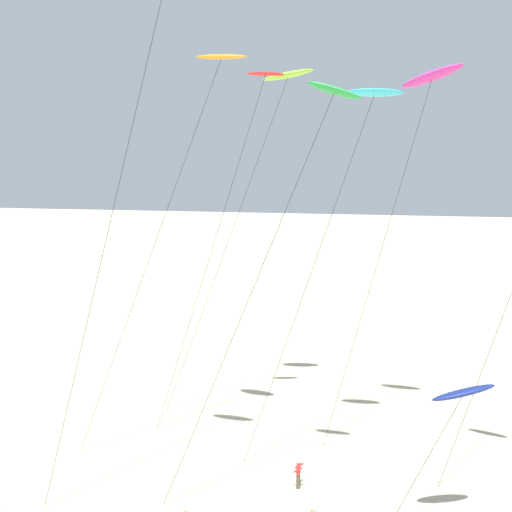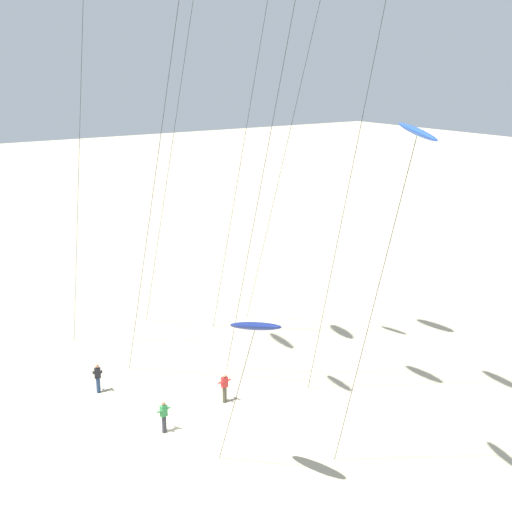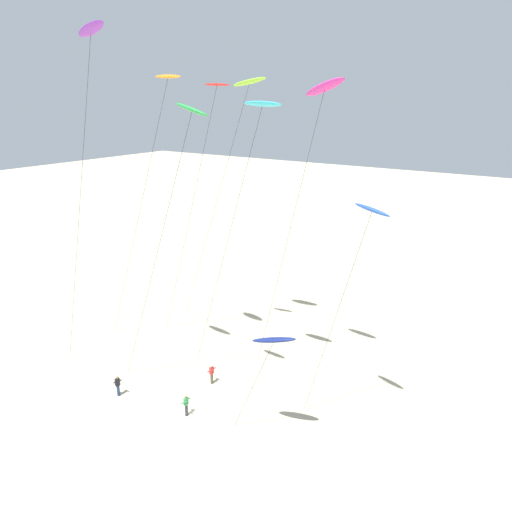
{
  "view_description": "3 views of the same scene",
  "coord_description": "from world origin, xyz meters",
  "px_view_note": "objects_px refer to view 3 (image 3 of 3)",
  "views": [
    {
      "loc": [
        1.65,
        -24.74,
        18.43
      ],
      "look_at": [
        -3.15,
        5.38,
        12.48
      ],
      "focal_mm": 40.22,
      "sensor_mm": 36.0,
      "label": 1
    },
    {
      "loc": [
        28.27,
        -13.89,
        17.63
      ],
      "look_at": [
        0.46,
        4.88,
        8.15
      ],
      "focal_mm": 48.73,
      "sensor_mm": 36.0,
      "label": 2
    },
    {
      "loc": [
        20.26,
        -21.28,
        21.27
      ],
      "look_at": [
        2.49,
        5.28,
        10.65
      ],
      "focal_mm": 33.2,
      "sensor_mm": 36.0,
      "label": 3
    }
  ],
  "objects_px": {
    "kite_red": "(215,97)",
    "kite_green": "(190,115)",
    "kite_purple": "(90,34)",
    "kite_flyer_nearest": "(186,405)",
    "kite_cyan": "(262,107)",
    "kite_flyer_middle": "(118,385)",
    "kite_blue": "(371,213)",
    "kite_navy": "(274,340)",
    "kite_lime": "(249,84)",
    "kite_flyer_furthest": "(212,374)",
    "kite_orange": "(167,81)",
    "kite_magenta": "(324,89)"
  },
  "relations": [
    {
      "from": "kite_flyer_furthest",
      "to": "kite_orange",
      "type": "bearing_deg",
      "value": 161.4
    },
    {
      "from": "kite_green",
      "to": "kite_flyer_middle",
      "type": "height_order",
      "value": "kite_green"
    },
    {
      "from": "kite_green",
      "to": "kite_blue",
      "type": "bearing_deg",
      "value": 21.15
    },
    {
      "from": "kite_flyer_furthest",
      "to": "kite_lime",
      "type": "bearing_deg",
      "value": 102.12
    },
    {
      "from": "kite_orange",
      "to": "kite_flyer_middle",
      "type": "xyz_separation_m",
      "value": [
        -0.37,
        -6.67,
        -21.63
      ]
    },
    {
      "from": "kite_orange",
      "to": "kite_purple",
      "type": "bearing_deg",
      "value": -100.39
    },
    {
      "from": "kite_lime",
      "to": "kite_green",
      "type": "bearing_deg",
      "value": -73.95
    },
    {
      "from": "kite_green",
      "to": "kite_lime",
      "type": "height_order",
      "value": "kite_lime"
    },
    {
      "from": "kite_magenta",
      "to": "kite_cyan",
      "type": "distance_m",
      "value": 4.22
    },
    {
      "from": "kite_red",
      "to": "kite_lime",
      "type": "bearing_deg",
      "value": 67.59
    },
    {
      "from": "kite_purple",
      "to": "kite_navy",
      "type": "bearing_deg",
      "value": 3.54
    },
    {
      "from": "kite_flyer_nearest",
      "to": "kite_orange",
      "type": "bearing_deg",
      "value": 134.4
    },
    {
      "from": "kite_lime",
      "to": "kite_purple",
      "type": "height_order",
      "value": "kite_purple"
    },
    {
      "from": "kite_flyer_furthest",
      "to": "kite_purple",
      "type": "bearing_deg",
      "value": -144.27
    },
    {
      "from": "kite_lime",
      "to": "kite_flyer_furthest",
      "type": "distance_m",
      "value": 22.9
    },
    {
      "from": "kite_flyer_nearest",
      "to": "kite_flyer_furthest",
      "type": "height_order",
      "value": "same"
    },
    {
      "from": "kite_navy",
      "to": "kite_flyer_nearest",
      "type": "distance_m",
      "value": 9.34
    },
    {
      "from": "kite_flyer_middle",
      "to": "kite_flyer_furthest",
      "type": "bearing_deg",
      "value": 46.85
    },
    {
      "from": "kite_cyan",
      "to": "kite_flyer_middle",
      "type": "bearing_deg",
      "value": -138.71
    },
    {
      "from": "kite_navy",
      "to": "kite_red",
      "type": "bearing_deg",
      "value": 142.55
    },
    {
      "from": "kite_navy",
      "to": "kite_flyer_furthest",
      "type": "relative_size",
      "value": 4.87
    },
    {
      "from": "kite_orange",
      "to": "kite_flyer_nearest",
      "type": "distance_m",
      "value": 23.01
    },
    {
      "from": "kite_purple",
      "to": "kite_flyer_nearest",
      "type": "xyz_separation_m",
      "value": [
        6.49,
        -0.16,
        -24.19
      ]
    },
    {
      "from": "kite_lime",
      "to": "kite_flyer_furthest",
      "type": "bearing_deg",
      "value": -77.88
    },
    {
      "from": "kite_flyer_middle",
      "to": "kite_green",
      "type": "bearing_deg",
      "value": 21.26
    },
    {
      "from": "kite_blue",
      "to": "kite_lime",
      "type": "height_order",
      "value": "kite_lime"
    },
    {
      "from": "kite_green",
      "to": "kite_red",
      "type": "bearing_deg",
      "value": 118.9
    },
    {
      "from": "kite_flyer_middle",
      "to": "kite_purple",
      "type": "bearing_deg",
      "value": 117.05
    },
    {
      "from": "kite_flyer_nearest",
      "to": "kite_cyan",
      "type": "bearing_deg",
      "value": 69.45
    },
    {
      "from": "kite_magenta",
      "to": "kite_navy",
      "type": "bearing_deg",
      "value": -81.65
    },
    {
      "from": "kite_purple",
      "to": "kite_orange",
      "type": "bearing_deg",
      "value": 79.61
    },
    {
      "from": "kite_navy",
      "to": "kite_flyer_furthest",
      "type": "bearing_deg",
      "value": 157.47
    },
    {
      "from": "kite_orange",
      "to": "kite_flyer_nearest",
      "type": "relative_size",
      "value": 13.79
    },
    {
      "from": "kite_navy",
      "to": "kite_purple",
      "type": "xyz_separation_m",
      "value": [
        -13.02,
        -0.8,
        17.58
      ]
    },
    {
      "from": "kite_magenta",
      "to": "kite_red",
      "type": "bearing_deg",
      "value": 178.54
    },
    {
      "from": "kite_red",
      "to": "kite_green",
      "type": "distance_m",
      "value": 8.73
    },
    {
      "from": "kite_green",
      "to": "kite_navy",
      "type": "bearing_deg",
      "value": -3.45
    },
    {
      "from": "kite_blue",
      "to": "kite_cyan",
      "type": "distance_m",
      "value": 10.01
    },
    {
      "from": "kite_green",
      "to": "kite_flyer_nearest",
      "type": "distance_m",
      "value": 19.51
    },
    {
      "from": "kite_lime",
      "to": "kite_flyer_furthest",
      "type": "height_order",
      "value": "kite_lime"
    },
    {
      "from": "kite_lime",
      "to": "kite_flyer_nearest",
      "type": "relative_size",
      "value": 13.8
    },
    {
      "from": "kite_green",
      "to": "kite_magenta",
      "type": "bearing_deg",
      "value": 55.4
    },
    {
      "from": "kite_green",
      "to": "kite_purple",
      "type": "xyz_separation_m",
      "value": [
        -6.82,
        -1.18,
        4.73
      ]
    },
    {
      "from": "kite_blue",
      "to": "kite_orange",
      "type": "distance_m",
      "value": 17.59
    },
    {
      "from": "kite_flyer_middle",
      "to": "kite_flyer_furthest",
      "type": "distance_m",
      "value": 7.08
    },
    {
      "from": "kite_red",
      "to": "kite_green",
      "type": "height_order",
      "value": "kite_red"
    },
    {
      "from": "kite_lime",
      "to": "kite_navy",
      "type": "bearing_deg",
      "value": -49.61
    },
    {
      "from": "kite_blue",
      "to": "kite_flyer_nearest",
      "type": "xyz_separation_m",
      "value": [
        -10.42,
        -5.24,
        -14.13
      ]
    },
    {
      "from": "kite_purple",
      "to": "kite_flyer_middle",
      "type": "height_order",
      "value": "kite_purple"
    },
    {
      "from": "kite_purple",
      "to": "kite_flyer_nearest",
      "type": "height_order",
      "value": "kite_purple"
    }
  ]
}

